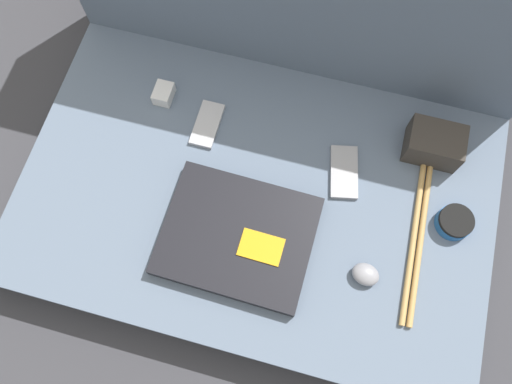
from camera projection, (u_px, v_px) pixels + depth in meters
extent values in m
plane|color=#38383D|center=(256.00, 209.00, 1.20)|extent=(8.00, 8.00, 0.00)
cube|color=slate|center=(256.00, 202.00, 1.15)|extent=(1.05, 0.67, 0.10)
cube|color=black|center=(238.00, 236.00, 1.06)|extent=(0.32, 0.26, 0.03)
cube|color=orange|center=(261.00, 247.00, 1.03)|extent=(0.09, 0.06, 0.00)
ellipsoid|color=gray|center=(366.00, 274.00, 1.03)|extent=(0.06, 0.05, 0.03)
cylinder|color=#1E569E|center=(454.00, 223.00, 1.07)|extent=(0.08, 0.08, 0.02)
cylinder|color=black|center=(457.00, 220.00, 1.05)|extent=(0.07, 0.07, 0.01)
cube|color=#99999E|center=(344.00, 172.00, 1.11)|extent=(0.08, 0.13, 0.01)
cube|color=#B7B7BC|center=(207.00, 124.00, 1.15)|extent=(0.05, 0.11, 0.01)
cube|color=#38332D|center=(434.00, 144.00, 1.10)|extent=(0.12, 0.09, 0.07)
cube|color=silver|center=(164.00, 94.00, 1.17)|extent=(0.04, 0.05, 0.03)
cylinder|color=tan|center=(413.00, 240.00, 1.06)|extent=(0.02, 0.36, 0.01)
cylinder|color=tan|center=(420.00, 242.00, 1.06)|extent=(0.02, 0.36, 0.01)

